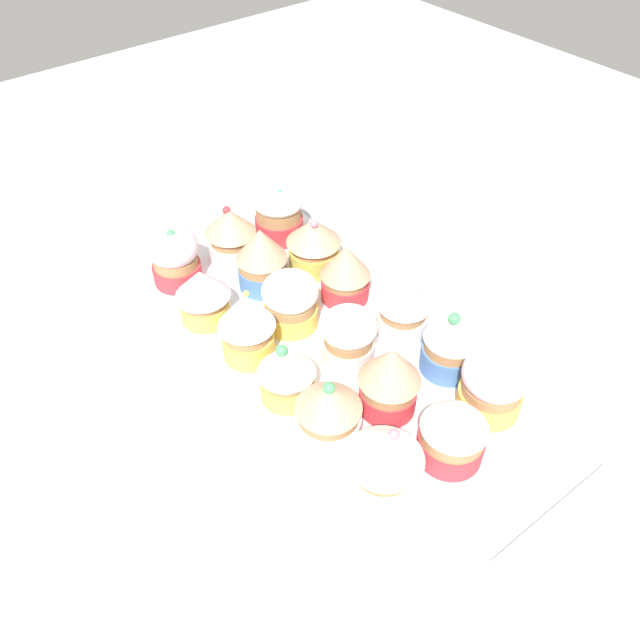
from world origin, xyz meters
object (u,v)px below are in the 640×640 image
cupcake_3 (346,272)px  cupcake_8 (349,336)px  cupcake_1 (451,341)px  cupcake_13 (328,411)px  cupcake_17 (175,257)px  baking_tray (320,344)px  cupcake_15 (247,325)px  cupcake_9 (290,300)px  napkin (606,559)px  cupcake_16 (203,294)px  cupcake_6 (457,426)px  cupcake_11 (231,234)px  cupcake_12 (384,460)px  cupcake_0 (493,384)px  cupcake_10 (262,258)px  cupcake_14 (286,370)px  cupcake_5 (279,213)px  cupcake_4 (314,243)px  cupcake_7 (390,378)px

cupcake_3 → cupcake_8: size_ratio=1.12×
cupcake_1 → cupcake_3: (14.70, 1.02, -0.12)cm
cupcake_13 → cupcake_17: 27.99cm
baking_tray → cupcake_3: size_ratio=6.62×
cupcake_1 → cupcake_15: size_ratio=0.96×
cupcake_8 → cupcake_9: 8.01cm
cupcake_17 → napkin: cupcake_17 is taller
cupcake_17 → cupcake_16: bearing=173.4°
cupcake_3 → cupcake_6: 22.91cm
cupcake_11 → cupcake_12: size_ratio=0.94×
cupcake_11 → napkin: size_ratio=0.48×
cupcake_3 → cupcake_15: bearing=92.7°
cupcake_0 → cupcake_10: size_ratio=0.87×
baking_tray → cupcake_15: cupcake_15 is taller
cupcake_3 → cupcake_17: bearing=42.5°
cupcake_9 → cupcake_12: (-21.02, 6.16, 0.60)cm
cupcake_17 → cupcake_9: bearing=-157.2°
cupcake_14 → cupcake_15: size_ratio=0.89×
baking_tray → cupcake_15: bearing=66.5°
cupcake_5 → cupcake_14: bearing=145.4°
cupcake_1 → cupcake_4: 21.15cm
napkin → cupcake_15: bearing=15.5°
cupcake_13 → cupcake_8: bearing=-51.5°
cupcake_1 → cupcake_6: size_ratio=1.05×
baking_tray → cupcake_14: size_ratio=6.43×
cupcake_3 → cupcake_10: 9.59cm
cupcake_11 → cupcake_12: (-34.54, 7.56, 0.32)cm
cupcake_4 → cupcake_6: 29.31cm
cupcake_8 → cupcake_11: 21.42cm
cupcake_8 → cupcake_13: cupcake_13 is taller
baking_tray → cupcake_13: 12.77cm
cupcake_7 → cupcake_9: cupcake_7 is taller
cupcake_11 → cupcake_13: size_ratio=1.01×
cupcake_5 → cupcake_8: cupcake_5 is taller
cupcake_3 → cupcake_4: same height
cupcake_9 → cupcake_17: bearing=22.8°
cupcake_6 → cupcake_13: (8.51, 7.37, -0.40)cm
cupcake_0 → cupcake_1: bearing=-7.3°
cupcake_7 → napkin: size_ratio=0.53×
cupcake_9 → cupcake_10: 7.24cm
cupcake_0 → cupcake_6: 6.62cm
cupcake_5 → cupcake_7: bearing=163.8°
cupcake_9 → cupcake_16: same height
cupcake_11 → cupcake_17: size_ratio=1.00×
cupcake_4 → cupcake_6: size_ratio=0.94×
cupcake_9 → cupcake_10: cupcake_10 is taller
cupcake_1 → cupcake_5: 28.82cm
cupcake_6 → cupcake_11: cupcake_6 is taller
cupcake_1 → cupcake_13: (1.16, 14.61, -0.39)cm
cupcake_6 → cupcake_12: cupcake_12 is taller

